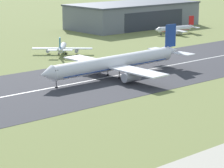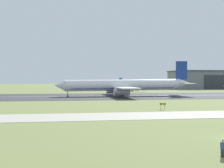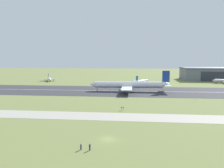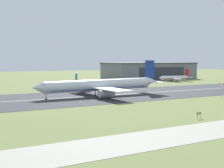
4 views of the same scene
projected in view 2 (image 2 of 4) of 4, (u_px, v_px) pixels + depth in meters
The scene contains 9 objects.
ground_plane at pixel (140, 106), 85.21m from camera, with size 759.38×759.38×0.00m, color olive.
runway_strip at pixel (113, 96), 132.11m from camera, with size 519.38×49.28×0.06m, color #333338.
runway_centreline at pixel (113, 96), 132.11m from camera, with size 467.45×0.70×0.01m, color silver.
taxiway_road at pixel (168, 115), 63.11m from camera, with size 389.54×12.43×0.05m, color #A8A393.
hangar_building at pixel (221, 80), 236.57m from camera, with size 74.31×34.71×13.44m.
airplane_landing at pixel (123, 85), 131.86m from camera, with size 58.35×43.55×15.04m.
airplane_parked_centre at pixel (127, 87), 178.01m from camera, with size 19.78×19.22×7.93m.
runway_sign at pixel (163, 105), 74.25m from camera, with size 1.39×0.13×1.62m.
spectator_left at pixel (223, 148), 29.42m from camera, with size 0.40×0.24×1.66m.
Camera 2 is at (-21.18, -35.27, 7.42)m, focal length 50.00 mm.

